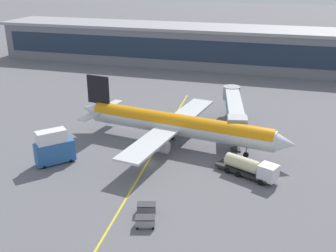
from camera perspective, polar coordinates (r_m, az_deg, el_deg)
ground_plane at (r=73.18m, az=-2.84°, el=-5.16°), size 700.00×700.00×0.00m
apron_lead_in_line at (r=74.94m, az=-2.51°, el=-4.48°), size 6.43×79.79×0.01m
terminal_building at (r=143.47m, az=13.16°, el=10.44°), size 191.86×20.94×13.51m
main_airliner at (r=78.87m, az=1.33°, el=0.20°), size 44.89×35.81×11.93m
jet_bridge at (r=87.09m, az=9.20°, el=2.69°), size 8.04×23.94×6.86m
fuel_tanker at (r=68.91m, az=11.42°, el=-5.74°), size 10.89×6.64×3.25m
catering_lift at (r=74.42m, az=-15.68°, el=-2.91°), size 6.41×6.72×6.30m
baggage_cart_0 at (r=56.27m, az=-3.20°, el=-13.17°), size 2.98×2.25×1.48m
baggage_cart_1 at (r=58.93m, az=-3.03°, el=-11.41°), size 2.98×2.25×1.48m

